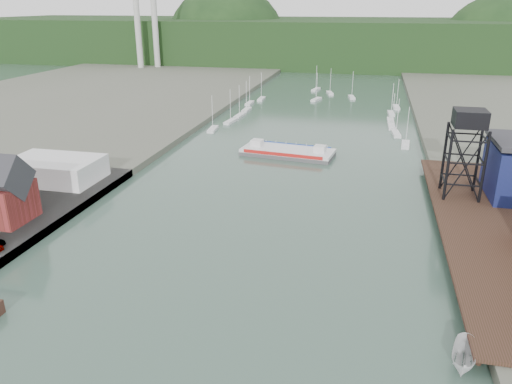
% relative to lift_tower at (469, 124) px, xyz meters
% --- Properties ---
extents(east_pier, '(14.00, 70.00, 2.45)m').
position_rel_lift_tower_xyz_m(east_pier, '(2.00, -13.00, -13.75)').
color(east_pier, black).
rests_on(east_pier, ground).
extents(white_shed, '(18.00, 12.00, 4.50)m').
position_rel_lift_tower_xyz_m(white_shed, '(-79.00, -8.00, -11.80)').
color(white_shed, silver).
rests_on(white_shed, west_quay).
extents(lift_tower, '(6.50, 6.50, 16.00)m').
position_rel_lift_tower_xyz_m(lift_tower, '(0.00, 0.00, 0.00)').
color(lift_tower, black).
rests_on(lift_tower, east_pier).
extents(marina_sailboats, '(57.71, 92.65, 0.90)m').
position_rel_lift_tower_xyz_m(marina_sailboats, '(-34.92, 80.46, -15.30)').
color(marina_sailboats, silver).
rests_on(marina_sailboats, ground).
extents(smokestacks, '(11.20, 8.20, 60.00)m').
position_rel_lift_tower_xyz_m(smokestacks, '(-141.00, 174.50, 14.35)').
color(smokestacks, '#B0B0AB').
rests_on(smokestacks, ground).
extents(distant_hills, '(500.00, 120.00, 80.00)m').
position_rel_lift_tower_xyz_m(distant_hills, '(-38.98, 243.35, -5.27)').
color(distant_hills, black).
rests_on(distant_hills, ground).
extents(chain_ferry, '(23.58, 11.85, 3.26)m').
position_rel_lift_tower_xyz_m(chain_ferry, '(-36.51, 25.52, -14.71)').
color(chain_ferry, '#4A4A4C').
rests_on(chain_ferry, ground).
extents(motorboat, '(3.82, 6.82, 2.49)m').
position_rel_lift_tower_xyz_m(motorboat, '(-5.66, -46.79, -14.40)').
color(motorboat, silver).
rests_on(motorboat, ground).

